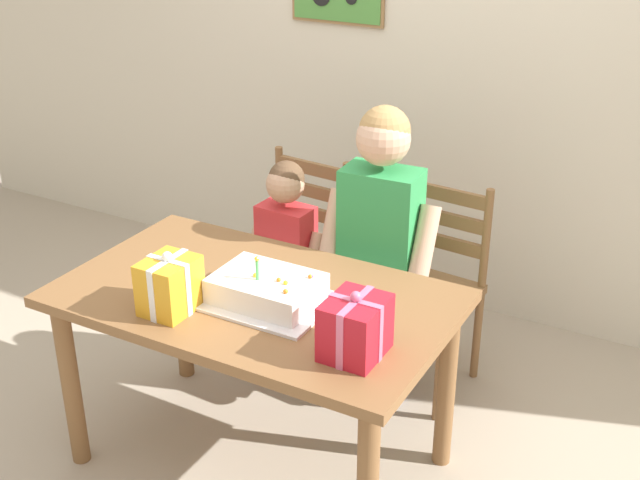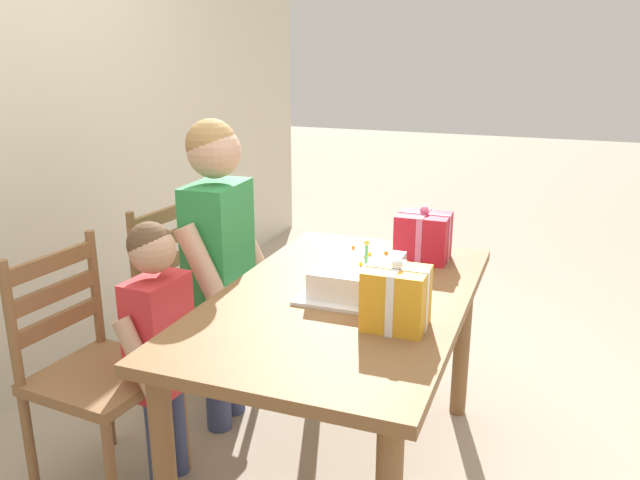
{
  "view_description": "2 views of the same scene",
  "coord_description": "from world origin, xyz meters",
  "views": [
    {
      "loc": [
        1.47,
        -2.16,
        2.19
      ],
      "look_at": [
        0.17,
        0.17,
        0.93
      ],
      "focal_mm": 46.61,
      "sensor_mm": 36.0,
      "label": 1
    },
    {
      "loc": [
        -1.99,
        -0.67,
        1.59
      ],
      "look_at": [
        0.17,
        0.15,
        0.89
      ],
      "focal_mm": 36.27,
      "sensor_mm": 36.0,
      "label": 2
    }
  ],
  "objects": [
    {
      "name": "child_older",
      "position": [
        0.21,
        0.6,
        0.8
      ],
      "size": [
        0.48,
        0.28,
        1.32
      ],
      "color": "#38426B",
      "rests_on": "ground"
    },
    {
      "name": "dining_table",
      "position": [
        0.0,
        0.0,
        0.65
      ],
      "size": [
        1.41,
        0.84,
        0.75
      ],
      "color": "brown",
      "rests_on": "ground"
    },
    {
      "name": "birthday_cake",
      "position": [
        0.07,
        -0.03,
        0.8
      ],
      "size": [
        0.44,
        0.34,
        0.19
      ],
      "color": "silver",
      "rests_on": "dining_table"
    },
    {
      "name": "child_younger",
      "position": [
        -0.24,
        0.6,
        0.62
      ],
      "size": [
        0.37,
        0.22,
        1.02
      ],
      "color": "#38426B",
      "rests_on": "ground"
    },
    {
      "name": "gift_box_beside_cake",
      "position": [
        0.49,
        -0.18,
        0.85
      ],
      "size": [
        0.18,
        0.21,
        0.23
      ],
      "color": "red",
      "rests_on": "dining_table"
    },
    {
      "name": "chair_right",
      "position": [
        0.34,
        0.83,
        0.47
      ],
      "size": [
        0.45,
        0.45,
        0.92
      ],
      "color": "brown",
      "rests_on": "ground"
    },
    {
      "name": "ground_plane",
      "position": [
        0.0,
        0.0,
        0.0
      ],
      "size": [
        20.0,
        20.0,
        0.0
      ],
      "primitive_type": "plane",
      "color": "tan"
    },
    {
      "name": "chair_left",
      "position": [
        -0.33,
        0.83,
        0.47
      ],
      "size": [
        0.46,
        0.46,
        0.92
      ],
      "color": "brown",
      "rests_on": "ground"
    },
    {
      "name": "gift_box_red_large",
      "position": [
        -0.19,
        -0.24,
        0.85
      ],
      "size": [
        0.16,
        0.2,
        0.23
      ],
      "color": "gold",
      "rests_on": "dining_table"
    }
  ]
}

